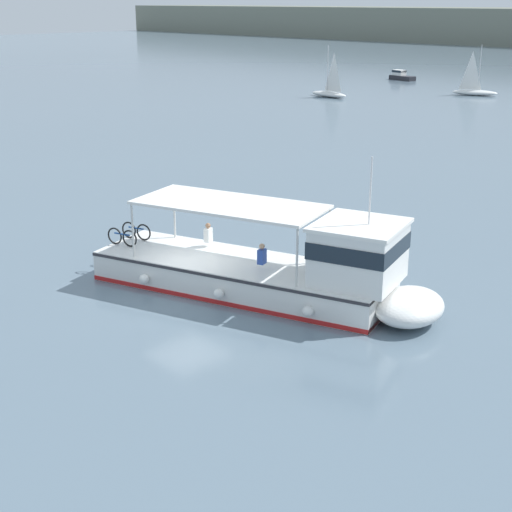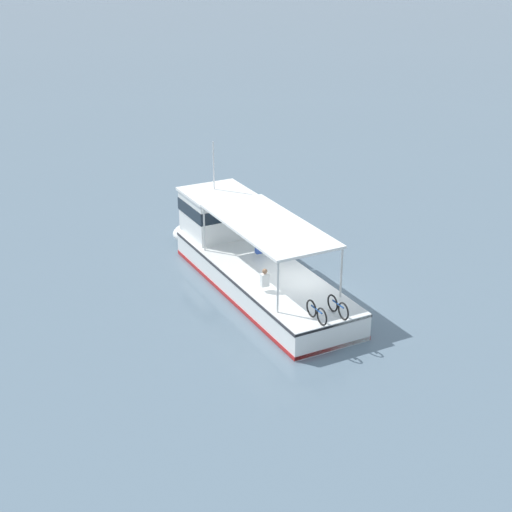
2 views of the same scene
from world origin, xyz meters
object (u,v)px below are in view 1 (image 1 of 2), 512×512
(motorboat_horizon_east, at_px, (401,76))
(sailboat_outer_anchorage, at_px, (329,92))
(ferry_main, at_px, (282,271))
(sailboat_off_bow, at_px, (475,90))

(motorboat_horizon_east, bearing_deg, sailboat_outer_anchorage, -75.59)
(ferry_main, distance_m, sailboat_off_bow, 63.82)
(sailboat_outer_anchorage, bearing_deg, sailboat_off_bow, 50.92)
(ferry_main, relative_size, sailboat_outer_anchorage, 2.41)
(ferry_main, xyz_separation_m, sailboat_off_bow, (-26.29, 58.15, -0.47))
(ferry_main, height_order, sailboat_outer_anchorage, sailboat_outer_anchorage)
(motorboat_horizon_east, height_order, sailboat_off_bow, sailboat_off_bow)
(sailboat_off_bow, bearing_deg, motorboat_horizon_east, 152.08)
(ferry_main, xyz_separation_m, sailboat_outer_anchorage, (-36.46, 45.63, -0.47))
(ferry_main, relative_size, motorboat_horizon_east, 3.48)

